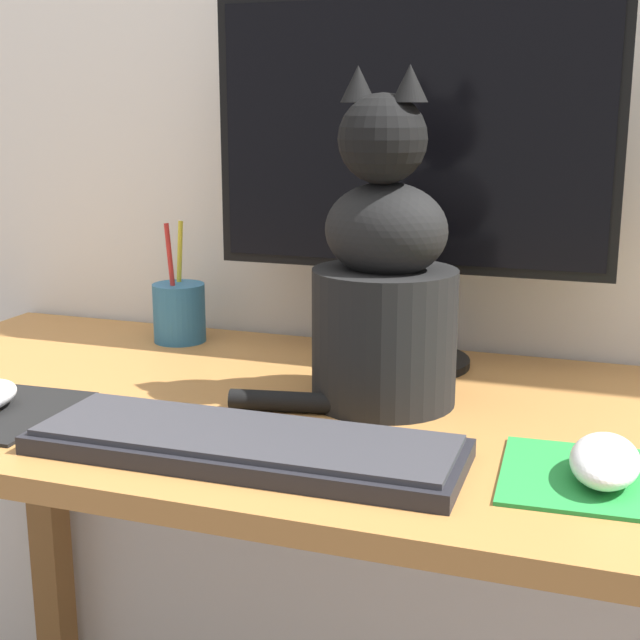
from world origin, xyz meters
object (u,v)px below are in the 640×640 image
computer_mouse_right (605,461)px  cat (383,283)px  keyboard (245,444)px  pen_cup (179,312)px  monitor (410,156)px

computer_mouse_right → cat: size_ratio=0.29×
keyboard → pen_cup: size_ratio=2.48×
pen_cup → computer_mouse_right: bearing=-28.7°
keyboard → pen_cup: pen_cup is taller
monitor → computer_mouse_right: (0.26, -0.32, -0.25)m
monitor → cat: 0.21m
monitor → keyboard: bearing=-101.2°
cat → keyboard: bearing=-102.7°
pen_cup → keyboard: bearing=-54.2°
cat → pen_cup: cat is taller
monitor → pen_cup: (-0.34, 0.01, -0.23)m
pen_cup → cat: bearing=-26.0°
computer_mouse_right → pen_cup: bearing=151.3°
keyboard → computer_mouse_right: bearing=6.6°
cat → pen_cup: size_ratio=2.16×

